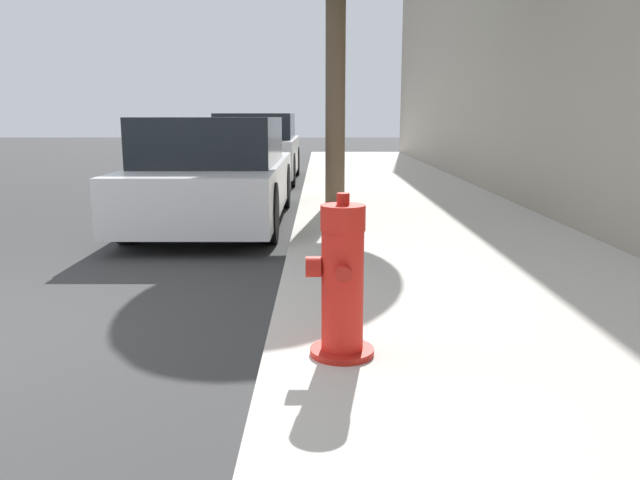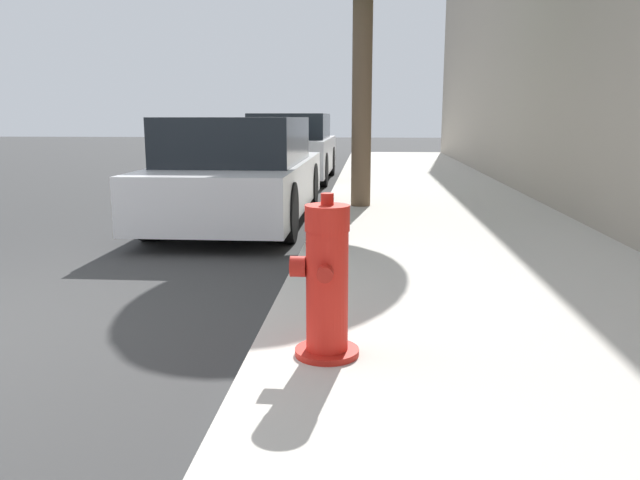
{
  "view_description": "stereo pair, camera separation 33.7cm",
  "coord_description": "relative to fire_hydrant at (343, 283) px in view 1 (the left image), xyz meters",
  "views": [
    {
      "loc": [
        2.45,
        -3.42,
        1.4
      ],
      "look_at": [
        2.44,
        1.03,
        0.52
      ],
      "focal_mm": 35.0,
      "sensor_mm": 36.0,
      "label": 1
    },
    {
      "loc": [
        2.79,
        -3.4,
        1.4
      ],
      "look_at": [
        2.44,
        1.03,
        0.52
      ],
      "focal_mm": 35.0,
      "sensor_mm": 36.0,
      "label": 2
    }
  ],
  "objects": [
    {
      "name": "sidewalk_slab",
      "position": [
        1.2,
        0.17,
        -0.46
      ],
      "size": [
        3.28,
        40.0,
        0.12
      ],
      "color": "beige",
      "rests_on": "ground_plane"
    },
    {
      "name": "fire_hydrant",
      "position": [
        0.0,
        0.0,
        0.0
      ],
      "size": [
        0.38,
        0.37,
        0.89
      ],
      "color": "red",
      "rests_on": "sidewalk_slab"
    },
    {
      "name": "parked_car_near",
      "position": [
        -1.48,
        5.01,
        0.16
      ],
      "size": [
        1.78,
        4.57,
        1.4
      ],
      "color": "silver",
      "rests_on": "ground_plane"
    },
    {
      "name": "parked_car_mid",
      "position": [
        -1.5,
        10.66,
        0.19
      ],
      "size": [
        1.75,
        4.11,
        1.47
      ],
      "color": "#B7B7BC",
      "rests_on": "ground_plane"
    }
  ]
}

